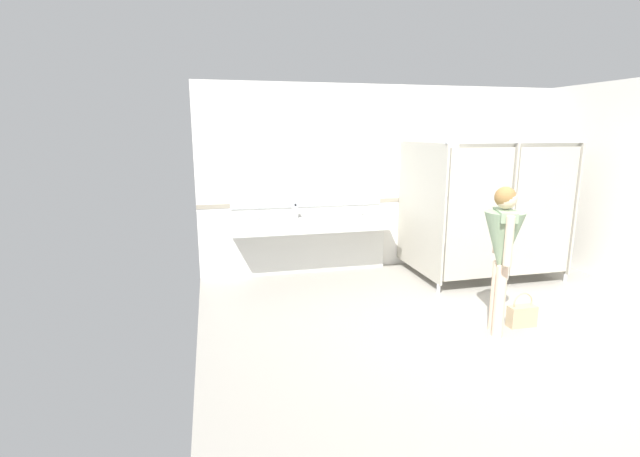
# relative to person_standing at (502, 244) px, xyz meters

# --- Properties ---
(ground_plane) EXTENTS (5.97, 6.38, 0.10)m
(ground_plane) POSITION_rel_person_standing_xyz_m (-0.09, -0.24, -1.03)
(ground_plane) COLOR #9E998E
(wall_back) EXTENTS (5.97, 0.12, 2.78)m
(wall_back) POSITION_rel_person_standing_xyz_m (-0.09, 2.70, 0.41)
(wall_back) COLOR silver
(wall_back) RESTS_ON ground_plane
(wall_back_tile_band) EXTENTS (5.97, 0.01, 0.06)m
(wall_back_tile_band) POSITION_rel_person_standing_xyz_m (-0.09, 2.64, 0.07)
(wall_back_tile_band) COLOR #9E937F
(wall_back_tile_band) RESTS_ON wall_back
(vanity_counter) EXTENTS (2.38, 0.58, 0.96)m
(vanity_counter) POSITION_rel_person_standing_xyz_m (-1.46, 2.42, -0.35)
(vanity_counter) COLOR silver
(vanity_counter) RESTS_ON ground_plane
(mirror_panel) EXTENTS (2.28, 0.02, 1.12)m
(mirror_panel) POSITION_rel_person_standing_xyz_m (-1.46, 2.63, 0.58)
(mirror_panel) COLOR silver
(mirror_panel) RESTS_ON wall_back
(bathroom_stalls) EXTENTS (2.04, 1.43, 1.99)m
(bathroom_stalls) POSITION_rel_person_standing_xyz_m (1.00, 1.71, 0.06)
(bathroom_stalls) COLOR #B2AD9E
(bathroom_stalls) RESTS_ON ground_plane
(person_standing) EXTENTS (0.52, 0.52, 1.56)m
(person_standing) POSITION_rel_person_standing_xyz_m (0.00, 0.00, 0.00)
(person_standing) COLOR beige
(person_standing) RESTS_ON ground_plane
(handbag) EXTENTS (0.31, 0.12, 0.39)m
(handbag) POSITION_rel_person_standing_xyz_m (0.39, 0.09, -0.85)
(handbag) COLOR tan
(handbag) RESTS_ON ground_plane
(soap_dispenser) EXTENTS (0.07, 0.07, 0.22)m
(soap_dispenser) POSITION_rel_person_standing_xyz_m (-1.67, 2.51, -0.03)
(soap_dispenser) COLOR white
(soap_dispenser) RESTS_ON vanity_counter
(floor_drain_cover) EXTENTS (0.14, 0.14, 0.01)m
(floor_drain_cover) POSITION_rel_person_standing_xyz_m (-0.06, -0.10, -0.98)
(floor_drain_cover) COLOR #B7BABF
(floor_drain_cover) RESTS_ON ground_plane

